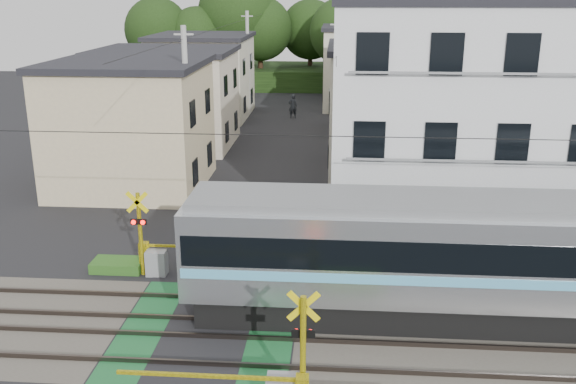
# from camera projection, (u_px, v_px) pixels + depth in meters

# --- Properties ---
(ground) EXTENTS (120.00, 120.00, 0.00)m
(ground) POSITION_uv_depth(u_px,v_px,m) (208.00, 329.00, 18.87)
(ground) COLOR black
(track_bed) EXTENTS (120.00, 120.00, 0.14)m
(track_bed) POSITION_uv_depth(u_px,v_px,m) (208.00, 328.00, 18.86)
(track_bed) COLOR #47423A
(track_bed) RESTS_ON ground
(crossing_signal_far) EXTENTS (4.74, 0.65, 3.09)m
(crossing_signal_far) POSITION_uv_depth(u_px,v_px,m) (154.00, 255.00, 22.32)
(crossing_signal_far) COLOR yellow
(crossing_signal_far) RESTS_ON ground
(apartment_block) EXTENTS (10.20, 8.36, 9.30)m
(apartment_block) POSITION_uv_depth(u_px,v_px,m) (457.00, 116.00, 25.87)
(apartment_block) COLOR silver
(apartment_block) RESTS_ON ground
(houses_row) EXTENTS (22.07, 31.35, 6.80)m
(houses_row) POSITION_uv_depth(u_px,v_px,m) (286.00, 89.00, 42.51)
(houses_row) COLOR beige
(houses_row) RESTS_ON ground
(tree_hill) EXTENTS (40.00, 13.09, 11.65)m
(tree_hill) POSITION_uv_depth(u_px,v_px,m) (306.00, 37.00, 63.04)
(tree_hill) COLOR #1B3210
(tree_hill) RESTS_ON ground
(catenary) EXTENTS (60.00, 5.04, 7.00)m
(catenary) POSITION_uv_depth(u_px,v_px,m) (421.00, 216.00, 17.35)
(catenary) COLOR #2D2D33
(catenary) RESTS_ON ground
(utility_poles) EXTENTS (7.90, 42.00, 8.00)m
(utility_poles) POSITION_uv_depth(u_px,v_px,m) (261.00, 82.00, 39.58)
(utility_poles) COLOR #A5A5A0
(utility_poles) RESTS_ON ground
(pedestrian) EXTENTS (0.77, 0.61, 1.87)m
(pedestrian) POSITION_uv_depth(u_px,v_px,m) (293.00, 106.00, 49.53)
(pedestrian) COLOR #272B31
(pedestrian) RESTS_ON ground
(weed_patches) EXTENTS (10.25, 8.80, 0.40)m
(weed_patches) POSITION_uv_depth(u_px,v_px,m) (266.00, 327.00, 18.60)
(weed_patches) COLOR #2D5E1E
(weed_patches) RESTS_ON ground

